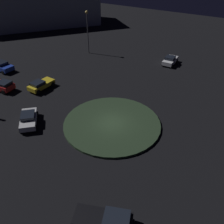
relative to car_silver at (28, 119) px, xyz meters
The scene contains 10 objects.
ground_plane 9.98m from the car_silver, 149.90° to the right, with size 120.49×120.49×0.00m, color black.
roundabout_island 9.97m from the car_silver, 149.90° to the right, with size 11.59×11.59×0.28m, color #263823.
car_silver is the anchor object (origin of this frame).
car_yellow 8.54m from the car_silver, 55.08° to the right, with size 2.14×4.06×1.39m.
car_blue 17.48m from the car_silver, 28.80° to the right, with size 4.58×2.40×1.52m.
car_black 16.00m from the car_silver, 157.14° to the left, with size 4.81×3.21×1.41m.
car_white 26.95m from the car_silver, 108.13° to the right, with size 2.03×3.93×1.46m.
car_red 10.50m from the car_silver, 21.49° to the right, with size 4.38×2.40×1.49m.
streetlamp_southeast 24.16m from the car_silver, 72.16° to the right, with size 0.57×0.57×7.96m.
store_building 44.06m from the car_silver, 46.78° to the right, with size 28.15×30.96×8.99m.
Camera 1 is at (-11.90, 19.90, 17.90)m, focal length 39.06 mm.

